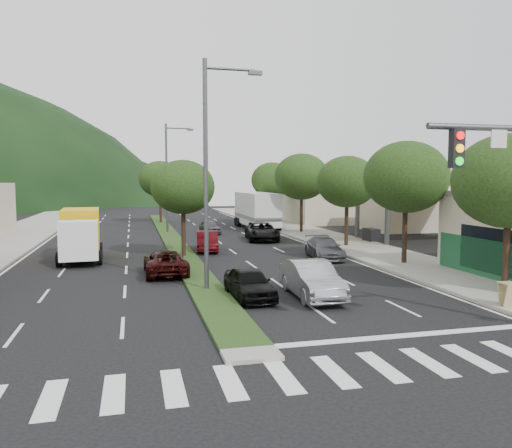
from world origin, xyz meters
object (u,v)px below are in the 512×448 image
object	(u,v)px
tree_r_c	(347,182)
car_queue_e	(210,227)
tree_r_d	(302,177)
motorhome	(257,210)
box_truck	(81,236)
car_queue_c	(207,241)
car_queue_b	(324,248)
car_queue_d	(262,232)
suv_maroon	(165,262)
tree_med_near	(183,187)
streetlight_mid	(169,172)
sedan_silver	(312,279)
car_queue_a	(249,283)
tree_med_far	(160,179)
tree_r_a	(509,181)
streetlight_near	(210,163)
a_frame_sign	(508,292)
tree_r_b	(406,177)
tree_r_e	(272,180)

from	to	relation	value
tree_r_c	car_queue_e	bearing A→B (deg)	125.85
tree_r_d	motorhome	xyz separation A→B (m)	(-3.00, 5.02, -3.25)
tree_r_c	tree_r_d	distance (m)	10.01
box_truck	car_queue_c	bearing A→B (deg)	-169.80
car_queue_e	box_truck	xyz separation A→B (m)	(-9.92, -13.02, 0.84)
car_queue_b	car_queue_d	bearing A→B (deg)	105.76
suv_maroon	motorhome	bearing A→B (deg)	-115.31
tree_med_near	streetlight_mid	xyz separation A→B (m)	(0.21, 15.00, 1.16)
sedan_silver	tree_r_c	bearing A→B (deg)	62.25
car_queue_e	tree_med_near	bearing A→B (deg)	-110.70
car_queue_a	motorhome	xyz separation A→B (m)	(7.50, 28.84, 1.29)
tree_med_near	tree_med_far	size ratio (longest dim) A/B	0.87
tree_r_a	suv_maroon	distance (m)	16.42
tree_med_far	streetlight_near	bearing A→B (deg)	-89.67
car_queue_a	suv_maroon	bearing A→B (deg)	112.57
car_queue_d	tree_r_d	bearing A→B (deg)	50.43
tree_med_far	streetlight_mid	xyz separation A→B (m)	(0.21, -11.00, 0.58)
a_frame_sign	streetlight_mid	bearing A→B (deg)	110.40
suv_maroon	car_queue_a	distance (m)	6.86
tree_r_b	tree_r_c	world-z (taller)	tree_r_b
streetlight_near	streetlight_mid	world-z (taller)	same
tree_r_c	car_queue_c	world-z (taller)	tree_r_c
streetlight_mid	suv_maroon	size ratio (longest dim) A/B	2.20
streetlight_mid	car_queue_b	distance (m)	20.08
tree_r_c	car_queue_d	xyz separation A→B (m)	(-4.95, 5.38, -4.03)
tree_r_e	tree_med_near	xyz separation A→B (m)	(-12.00, -22.00, -0.46)
tree_med_near	car_queue_a	bearing A→B (deg)	-82.77
tree_r_b	a_frame_sign	size ratio (longest dim) A/B	5.68
tree_r_d	car_queue_e	xyz separation A→B (m)	(-8.29, 1.47, -4.56)
tree_r_b	car_queue_e	bearing A→B (deg)	113.06
tree_r_a	car_queue_a	xyz separation A→B (m)	(-10.50, 2.18, -4.18)
car_queue_c	streetlight_mid	bearing A→B (deg)	104.18
car_queue_d	a_frame_sign	distance (m)	23.56
tree_med_far	suv_maroon	size ratio (longest dim) A/B	1.52
car_queue_a	motorhome	bearing A→B (deg)	72.00
tree_r_d	car_queue_e	distance (m)	9.58
tree_r_e	tree_med_far	size ratio (longest dim) A/B	0.97
car_queue_e	box_truck	size ratio (longest dim) A/B	0.57
car_queue_b	tree_med_near	bearing A→B (deg)	170.50
tree_r_b	streetlight_mid	size ratio (longest dim) A/B	0.69
tree_med_near	car_queue_c	distance (m)	4.81
tree_r_c	box_truck	world-z (taller)	tree_r_c
tree_med_far	sedan_silver	xyz separation A→B (m)	(4.06, -38.23, -4.25)
streetlight_mid	car_queue_a	xyz separation A→B (m)	(1.29, -26.82, -4.94)
sedan_silver	a_frame_sign	xyz separation A→B (m)	(6.44, -3.70, -0.06)
box_truck	tree_r_a	bearing A→B (deg)	138.34
streetlight_near	car_queue_d	xyz separation A→B (m)	(6.85, 17.38, -4.86)
box_truck	tree_r_c	bearing A→B (deg)	-178.37
tree_r_b	motorhome	world-z (taller)	tree_r_b
tree_med_far	motorhome	xyz separation A→B (m)	(9.00, -8.98, -3.08)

